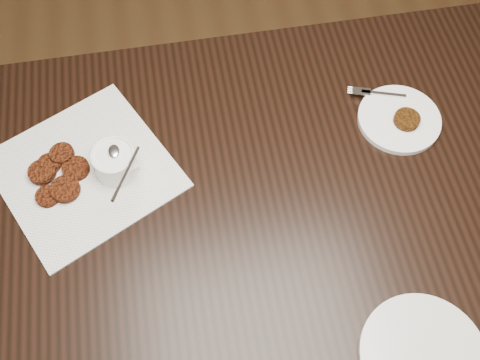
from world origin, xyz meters
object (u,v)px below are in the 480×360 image
at_px(napkin, 85,171).
at_px(plate_empty, 423,357).
at_px(table, 291,257).
at_px(plate_with_patty, 400,117).
at_px(sauce_ramekin, 112,154).

xyz_separation_m(napkin, plate_empty, (0.57, -0.48, 0.01)).
bearing_deg(napkin, table, -14.99).
bearing_deg(plate_with_patty, table, -151.42).
height_order(napkin, plate_empty, plate_empty).
bearing_deg(table, plate_with_patty, 28.58).
bearing_deg(plate_with_patty, sauce_ramekin, -177.99).
xyz_separation_m(table, plate_with_patty, (0.24, 0.13, 0.39)).
height_order(table, napkin, napkin).
height_order(sauce_ramekin, plate_empty, sauce_ramekin).
bearing_deg(plate_with_patty, plate_empty, -103.21).
height_order(napkin, sauce_ramekin, sauce_ramekin).
distance_m(table, sauce_ramekin, 0.59).
height_order(sauce_ramekin, plate_with_patty, sauce_ramekin).
bearing_deg(sauce_ramekin, plate_with_patty, 2.01).
bearing_deg(napkin, sauce_ramekin, -8.43).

